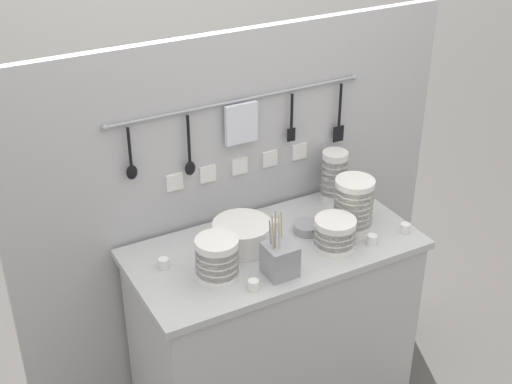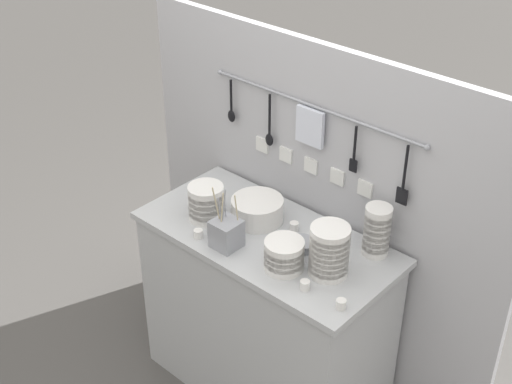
{
  "view_description": "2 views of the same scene",
  "coord_description": "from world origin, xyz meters",
  "px_view_note": "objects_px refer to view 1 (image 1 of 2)",
  "views": [
    {
      "loc": [
        -1.19,
        -2.03,
        2.47
      ],
      "look_at": [
        -0.06,
        0.04,
        1.15
      ],
      "focal_mm": 50.0,
      "sensor_mm": 36.0,
      "label": 1
    },
    {
      "loc": [
        1.65,
        -1.89,
        2.7
      ],
      "look_at": [
        -0.05,
        -0.02,
        1.12
      ],
      "focal_mm": 50.0,
      "sensor_mm": 36.0,
      "label": 2
    }
  ],
  "objects_px": {
    "cup_by_caddy": "(372,239)",
    "cup_mid_row": "(274,225)",
    "cup_centre": "(405,228)",
    "cutlery_caddy": "(280,259)",
    "cup_edge_far": "(253,285)",
    "bowl_stack_short_front": "(217,259)",
    "bowl_stack_nested_right": "(334,176)",
    "bowl_stack_tall_left": "(335,234)",
    "steel_mixing_bowl": "(307,228)",
    "plate_stack": "(242,235)",
    "bowl_stack_back_corner": "(354,204)",
    "cup_beside_plates": "(164,263)"
  },
  "relations": [
    {
      "from": "bowl_stack_nested_right",
      "to": "cup_edge_far",
      "type": "relative_size",
      "value": 5.69
    },
    {
      "from": "bowl_stack_tall_left",
      "to": "bowl_stack_nested_right",
      "type": "bearing_deg",
      "value": 56.74
    },
    {
      "from": "cup_by_caddy",
      "to": "cup_edge_far",
      "type": "height_order",
      "value": "same"
    },
    {
      "from": "cup_beside_plates",
      "to": "bowl_stack_nested_right",
      "type": "bearing_deg",
      "value": 8.97
    },
    {
      "from": "bowl_stack_short_front",
      "to": "bowl_stack_tall_left",
      "type": "bearing_deg",
      "value": -5.01
    },
    {
      "from": "bowl_stack_nested_right",
      "to": "cup_centre",
      "type": "xyz_separation_m",
      "value": [
        0.1,
        -0.37,
        -0.09
      ]
    },
    {
      "from": "cup_mid_row",
      "to": "bowl_stack_nested_right",
      "type": "bearing_deg",
      "value": 15.53
    },
    {
      "from": "bowl_stack_back_corner",
      "to": "bowl_stack_nested_right",
      "type": "relative_size",
      "value": 0.97
    },
    {
      "from": "cup_centre",
      "to": "cup_beside_plates",
      "type": "height_order",
      "value": "same"
    },
    {
      "from": "bowl_stack_tall_left",
      "to": "cutlery_caddy",
      "type": "bearing_deg",
      "value": -170.1
    },
    {
      "from": "plate_stack",
      "to": "bowl_stack_nested_right",
      "type": "bearing_deg",
      "value": 15.39
    },
    {
      "from": "plate_stack",
      "to": "cup_beside_plates",
      "type": "xyz_separation_m",
      "value": [
        -0.33,
        0.01,
        -0.03
      ]
    },
    {
      "from": "bowl_stack_back_corner",
      "to": "cup_edge_far",
      "type": "bearing_deg",
      "value": -162.13
    },
    {
      "from": "bowl_stack_tall_left",
      "to": "cup_mid_row",
      "type": "xyz_separation_m",
      "value": [
        -0.14,
        0.23,
        -0.05
      ]
    },
    {
      "from": "bowl_stack_short_front",
      "to": "cup_by_caddy",
      "type": "bearing_deg",
      "value": -8.11
    },
    {
      "from": "cutlery_caddy",
      "to": "cup_centre",
      "type": "bearing_deg",
      "value": 0.44
    },
    {
      "from": "bowl_stack_short_front",
      "to": "cup_beside_plates",
      "type": "relative_size",
      "value": 4.17
    },
    {
      "from": "steel_mixing_bowl",
      "to": "cup_centre",
      "type": "xyz_separation_m",
      "value": [
        0.35,
        -0.2,
        0.0
      ]
    },
    {
      "from": "bowl_stack_nested_right",
      "to": "bowl_stack_short_front",
      "type": "relative_size",
      "value": 1.37
    },
    {
      "from": "bowl_stack_back_corner",
      "to": "cup_mid_row",
      "type": "distance_m",
      "value": 0.33
    },
    {
      "from": "bowl_stack_nested_right",
      "to": "plate_stack",
      "type": "relative_size",
      "value": 0.97
    },
    {
      "from": "bowl_stack_nested_right",
      "to": "cup_beside_plates",
      "type": "height_order",
      "value": "bowl_stack_nested_right"
    },
    {
      "from": "plate_stack",
      "to": "cup_edge_far",
      "type": "height_order",
      "value": "plate_stack"
    },
    {
      "from": "plate_stack",
      "to": "cutlery_caddy",
      "type": "bearing_deg",
      "value": -81.39
    },
    {
      "from": "cup_by_caddy",
      "to": "cup_mid_row",
      "type": "xyz_separation_m",
      "value": [
        -0.28,
        0.28,
        0.0
      ]
    },
    {
      "from": "bowl_stack_back_corner",
      "to": "steel_mixing_bowl",
      "type": "bearing_deg",
      "value": 162.35
    },
    {
      "from": "bowl_stack_back_corner",
      "to": "plate_stack",
      "type": "bearing_deg",
      "value": 168.86
    },
    {
      "from": "cup_centre",
      "to": "cup_edge_far",
      "type": "height_order",
      "value": "same"
    },
    {
      "from": "plate_stack",
      "to": "steel_mixing_bowl",
      "type": "relative_size",
      "value": 2.07
    },
    {
      "from": "plate_stack",
      "to": "steel_mixing_bowl",
      "type": "distance_m",
      "value": 0.29
    },
    {
      "from": "cup_centre",
      "to": "cup_by_caddy",
      "type": "relative_size",
      "value": 1.0
    },
    {
      "from": "bowl_stack_back_corner",
      "to": "steel_mixing_bowl",
      "type": "relative_size",
      "value": 1.94
    },
    {
      "from": "cup_by_caddy",
      "to": "cup_mid_row",
      "type": "height_order",
      "value": "same"
    },
    {
      "from": "bowl_stack_nested_right",
      "to": "bowl_stack_tall_left",
      "type": "relative_size",
      "value": 1.38
    },
    {
      "from": "bowl_stack_short_front",
      "to": "cutlery_caddy",
      "type": "xyz_separation_m",
      "value": [
        0.21,
        -0.09,
        -0.02
      ]
    },
    {
      "from": "bowl_stack_short_front",
      "to": "steel_mixing_bowl",
      "type": "height_order",
      "value": "bowl_stack_short_front"
    },
    {
      "from": "bowl_stack_short_front",
      "to": "steel_mixing_bowl",
      "type": "distance_m",
      "value": 0.48
    },
    {
      "from": "cup_centre",
      "to": "cup_by_caddy",
      "type": "height_order",
      "value": "same"
    },
    {
      "from": "cutlery_caddy",
      "to": "cup_edge_far",
      "type": "xyz_separation_m",
      "value": [
        -0.13,
        -0.04,
        -0.05
      ]
    },
    {
      "from": "cup_edge_far",
      "to": "bowl_stack_back_corner",
      "type": "bearing_deg",
      "value": 17.87
    },
    {
      "from": "bowl_stack_tall_left",
      "to": "cup_centre",
      "type": "xyz_separation_m",
      "value": [
        0.32,
        -0.04,
        -0.05
      ]
    },
    {
      "from": "cutlery_caddy",
      "to": "bowl_stack_tall_left",
      "type": "bearing_deg",
      "value": 9.9
    },
    {
      "from": "plate_stack",
      "to": "cup_by_caddy",
      "type": "xyz_separation_m",
      "value": [
        0.46,
        -0.23,
        -0.03
      ]
    },
    {
      "from": "cup_mid_row",
      "to": "cup_centre",
      "type": "bearing_deg",
      "value": -31.18
    },
    {
      "from": "bowl_stack_nested_right",
      "to": "bowl_stack_tall_left",
      "type": "bearing_deg",
      "value": -123.26
    },
    {
      "from": "cutlery_caddy",
      "to": "cup_beside_plates",
      "type": "bearing_deg",
      "value": 146.16
    },
    {
      "from": "cutlery_caddy",
      "to": "cup_edge_far",
      "type": "bearing_deg",
      "value": -163.62
    },
    {
      "from": "bowl_stack_short_front",
      "to": "bowl_stack_back_corner",
      "type": "bearing_deg",
      "value": 4.54
    },
    {
      "from": "cup_mid_row",
      "to": "cup_beside_plates",
      "type": "bearing_deg",
      "value": -175.82
    },
    {
      "from": "bowl_stack_back_corner",
      "to": "bowl_stack_tall_left",
      "type": "height_order",
      "value": "bowl_stack_back_corner"
    }
  ]
}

